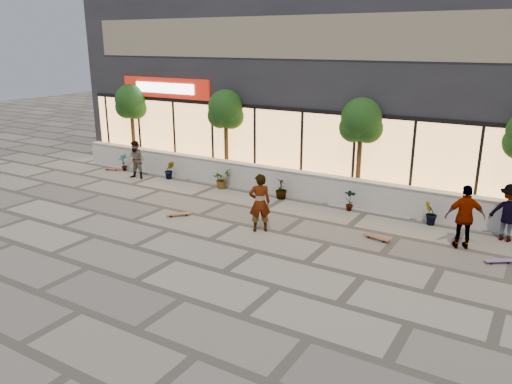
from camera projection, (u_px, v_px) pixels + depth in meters
The scene contains 20 objects.
ground at pixel (175, 259), 14.01m from camera, with size 80.00×80.00×0.00m, color gray.
planter_wall at pixel (290, 183), 19.60m from camera, with size 22.00×0.42×1.04m.
retail_building at pixel (346, 77), 23.01m from camera, with size 24.00×9.17×8.50m.
shrub_a at pixel (124, 162), 23.38m from camera, with size 0.43×0.29×0.81m, color #143210.
shrub_b at pixel (170, 170), 22.00m from camera, with size 0.45×0.36×0.81m, color #143210.
shrub_c at pixel (222, 179), 20.61m from camera, with size 0.73×0.63×0.81m, color #143210.
shrub_d at pixel (281, 189), 19.23m from camera, with size 0.45×0.45×0.81m, color #143210.
shrub_e at pixel (350, 200), 17.85m from camera, with size 0.43×0.29×0.81m, color #143210.
shrub_f at pixel (430, 213), 16.46m from camera, with size 0.45×0.36×0.81m, color #143210.
tree_west at pixel (131, 104), 23.90m from camera, with size 1.60×1.50×3.92m.
tree_midwest at pixel (226, 112), 21.18m from camera, with size 1.60×1.50×3.92m.
tree_mideast at pixel (361, 123), 18.22m from camera, with size 1.60×1.50×3.92m.
skater_center at pixel (260, 203), 15.80m from camera, with size 0.69×0.45×1.90m, color beige.
skater_left at pixel (137, 160), 21.92m from camera, with size 0.82×0.64×1.69m, color #9F8366.
skater_right_near at pixel (465, 217), 14.49m from camera, with size 1.13×0.47×1.92m, color silver.
skater_right_far at pixel (509, 213), 15.06m from camera, with size 1.15×0.66×1.79m, color maroon.
skateboard_center at pixel (179, 214), 17.38m from camera, with size 0.74×0.76×0.10m.
skateboard_left at pixel (112, 169), 23.55m from camera, with size 0.73×0.44×0.09m.
skateboard_right_near at pixel (377, 237), 15.32m from camera, with size 0.88×0.41×0.10m.
skateboard_right_far at pixel (499, 261), 13.71m from camera, with size 0.76×0.62×0.09m.
Camera 1 is at (8.58, -9.84, 5.87)m, focal length 35.00 mm.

